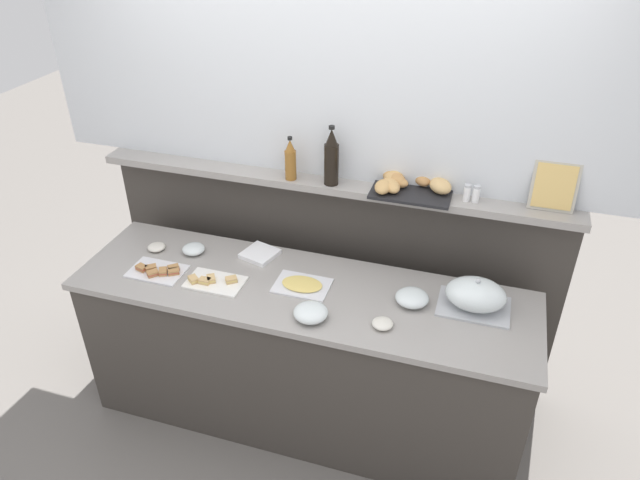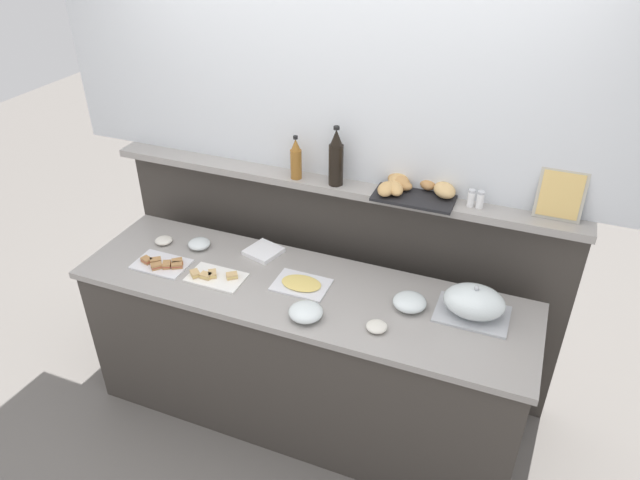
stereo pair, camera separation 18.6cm
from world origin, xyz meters
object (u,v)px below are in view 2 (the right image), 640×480
Objects in this scene: sandwich_platter_rear at (162,264)px; vinegar_bottle_amber at (296,160)px; sandwich_platter_side at (215,277)px; napkin_stack at (264,251)px; condiment_bowl_cream at (377,327)px; bread_basket at (410,187)px; glass_bowl_medium at (410,302)px; wine_bottle_dark at (336,159)px; glass_bowl_large at (306,312)px; glass_bowl_small at (199,244)px; pepper_shaker at (480,200)px; cold_cuts_platter at (301,284)px; salt_shaker at (471,198)px; framed_picture at (561,195)px; serving_cloche at (474,303)px; condiment_bowl_red at (164,240)px.

vinegar_bottle_amber is at bearing 40.99° from sandwich_platter_rear.
napkin_stack is (0.13, 0.30, 0.00)m from sandwich_platter_side.
sandwich_platter_rear reaches higher than condiment_bowl_cream.
napkin_stack is 0.41× the size of bread_basket.
wine_bottle_dark reaches higher than glass_bowl_medium.
glass_bowl_large reaches higher than condiment_bowl_cream.
glass_bowl_large is at bearing -114.74° from bread_basket.
glass_bowl_small is (-0.78, 0.33, -0.01)m from glass_bowl_large.
sandwich_platter_side is 0.92× the size of wine_bottle_dark.
wine_bottle_dark is (0.47, 0.50, 0.53)m from sandwich_platter_side.
vinegar_bottle_amber is at bearing -178.25° from pepper_shaker.
glass_bowl_medium is at bearing -71.49° from bread_basket.
bread_basket reaches higher than condiment_bowl_cream.
bread_basket reaches higher than glass_bowl_large.
glass_bowl_small reaches higher than condiment_bowl_cream.
napkin_stack is at bearing -168.63° from pepper_shaker.
glass_bowl_large is 0.60m from napkin_stack.
condiment_bowl_cream is at bearing -4.66° from sandwich_platter_side.
salt_shaker is at bearing 29.83° from cold_cuts_platter.
condiment_bowl_cream is at bearing -136.34° from framed_picture.
salt_shaker is 0.36× the size of framed_picture.
condiment_bowl_cream is at bearing -14.79° from glass_bowl_small.
serving_cloche reaches higher than glass_bowl_small.
vinegar_bottle_amber is at bearing -177.02° from framed_picture.
condiment_bowl_red reaches higher than napkin_stack.
bread_basket is at bearing 4.31° from vinegar_bottle_amber.
pepper_shaker is at bearing -2.69° from bread_basket.
framed_picture is (0.66, 0.63, 0.50)m from condiment_bowl_cream.
condiment_bowl_red is (-1.71, -0.00, -0.06)m from serving_cloche.
napkin_stack is (0.57, 0.11, -0.00)m from condiment_bowl_red.
serving_cloche is 2.00× the size of napkin_stack.
glass_bowl_medium is 0.60m from pepper_shaker.
glass_bowl_large is at bearing -135.66° from pepper_shaker.
vinegar_bottle_amber reaches higher than condiment_bowl_red.
salt_shaker reaches higher than sandwich_platter_rear.
glass_bowl_medium reaches higher than sandwich_platter_side.
sandwich_platter_rear is 1.77× the size of glass_bowl_large.
glass_bowl_small is at bearing -169.33° from framed_picture.
condiment_bowl_cream is 0.77m from salt_shaker.
wine_bottle_dark is 1.32× the size of framed_picture.
condiment_bowl_red is 1.10× the size of pepper_shaker.
sandwich_platter_side reaches higher than cold_cuts_platter.
wine_bottle_dark is (-0.81, 0.31, 0.46)m from serving_cloche.
glass_bowl_medium is 0.94m from vinegar_bottle_amber.
vinegar_bottle_amber reaches higher than napkin_stack.
serving_cloche is 1.15m from napkin_stack.
wine_bottle_dark reaches higher than serving_cloche.
salt_shaker is 1.00× the size of pepper_shaker.
cold_cuts_platter is 0.55m from glass_bowl_medium.
glass_bowl_small is 0.91m from wine_bottle_dark.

